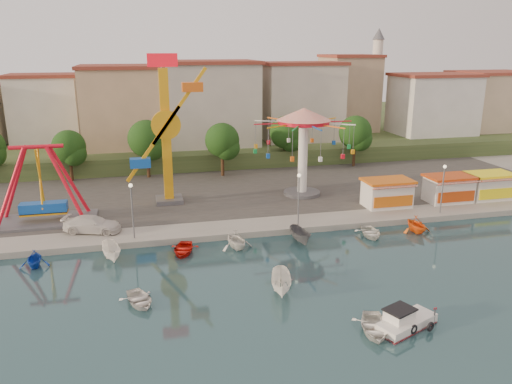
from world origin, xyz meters
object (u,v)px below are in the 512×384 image
object	(u,v)px
pirate_ship_ride	(41,186)
cabin_motorboat	(405,322)
skiff	(282,283)
kamikaze_tower	(169,134)
rowboat_a	(139,300)
van	(92,224)
wave_swinger	(303,132)

from	to	relation	value
pirate_ship_ride	cabin_motorboat	xyz separation A→B (m)	(26.00, -25.52, -3.98)
skiff	kamikaze_tower	bearing A→B (deg)	119.73
pirate_ship_ride	cabin_motorboat	world-z (taller)	pirate_ship_ride
rowboat_a	cabin_motorboat	bearing A→B (deg)	-40.96
pirate_ship_ride	rowboat_a	distance (m)	20.79
kamikaze_tower	skiff	xyz separation A→B (m)	(6.43, -22.82, -7.74)
rowboat_a	skiff	xyz separation A→B (m)	(10.40, -0.66, 0.42)
kamikaze_tower	rowboat_a	size ratio (longest dim) A/B	4.93
pirate_ship_ride	van	world-z (taller)	pirate_ship_ride
kamikaze_tower	wave_swinger	size ratio (longest dim) A/B	1.42
kamikaze_tower	wave_swinger	bearing A→B (deg)	-1.46
cabin_motorboat	wave_swinger	bearing A→B (deg)	61.88
wave_swinger	skiff	bearing A→B (deg)	-111.95
pirate_ship_ride	kamikaze_tower	world-z (taller)	kamikaze_tower
kamikaze_tower	van	size ratio (longest dim) A/B	3.04
kamikaze_tower	skiff	size ratio (longest dim) A/B	4.15
rowboat_a	van	distance (m)	14.93
wave_swinger	kamikaze_tower	bearing A→B (deg)	178.54
pirate_ship_ride	rowboat_a	size ratio (longest dim) A/B	2.99
cabin_motorboat	skiff	size ratio (longest dim) A/B	1.18
pirate_ship_ride	rowboat_a	xyz separation A→B (m)	(9.09, -18.26, -4.05)
wave_swinger	rowboat_a	size ratio (longest dim) A/B	3.47
cabin_motorboat	skiff	distance (m)	9.27
wave_swinger	cabin_motorboat	xyz separation A→B (m)	(-2.53, -29.02, -7.78)
cabin_motorboat	skiff	world-z (taller)	skiff
kamikaze_tower	cabin_motorboat	xyz separation A→B (m)	(12.94, -29.42, -8.10)
wave_swinger	cabin_motorboat	bearing A→B (deg)	-94.99
pirate_ship_ride	rowboat_a	bearing A→B (deg)	-63.53
skiff	pirate_ship_ride	bearing A→B (deg)	149.84
kamikaze_tower	van	xyz separation A→B (m)	(-8.16, -7.86, -7.12)
wave_swinger	skiff	world-z (taller)	wave_swinger
kamikaze_tower	cabin_motorboat	bearing A→B (deg)	-66.26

